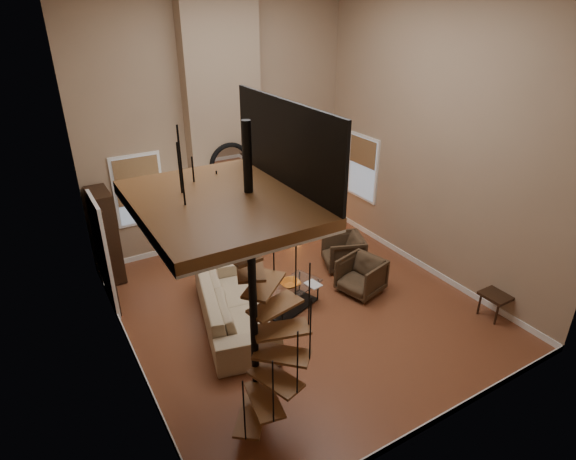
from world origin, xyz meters
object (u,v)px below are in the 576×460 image
hutch (106,235)px  armchair_near (347,251)px  sofa (233,303)px  side_chair (501,290)px  armchair_far (363,275)px  coffee_table (291,295)px  accent_lamp (296,219)px  floor_lamp (192,207)px

hutch → armchair_near: hutch is taller
sofa → side_chair: (4.18, -2.21, 0.13)m
hutch → armchair_far: (4.09, -3.00, -0.60)m
coffee_table → sofa: bearing=172.0°
armchair_far → accent_lamp: armchair_far is taller
coffee_table → accent_lamp: (1.85, 2.86, -0.03)m
armchair_far → side_chair: side_chair is taller
armchair_near → accent_lamp: size_ratio=1.72×
floor_lamp → accent_lamp: floor_lamp is taller
sofa → armchair_near: sofa is taller
sofa → armchair_far: sofa is taller
armchair_near → coffee_table: armchair_near is taller
hutch → armchair_near: bearing=-25.5°
floor_lamp → side_chair: floor_lamp is taller
accent_lamp → floor_lamp: bearing=-167.5°
hutch → accent_lamp: hutch is taller
sofa → floor_lamp: size_ratio=1.51×
hutch → accent_lamp: (4.44, 0.05, -0.70)m
floor_lamp → coffee_table: bearing=-66.3°
sofa → armchair_far: 2.62m
floor_lamp → armchair_near: bearing=-28.7°
armchair_far → accent_lamp: size_ratio=1.66×
hutch → side_chair: size_ratio=1.85×
accent_lamp → side_chair: bearing=-75.9°
armchair_near → side_chair: side_chair is taller
armchair_near → floor_lamp: bearing=-97.5°
hutch → sofa: 3.09m
sofa → hutch: bearing=43.2°
coffee_table → side_chair: bearing=-33.6°
armchair_near → side_chair: (1.30, -2.76, 0.17)m
armchair_far → floor_lamp: floor_lamp is taller
side_chair → hutch: bearing=139.4°
hutch → side_chair: bearing=-40.6°
hutch → side_chair: hutch is taller
floor_lamp → accent_lamp: 3.12m
coffee_table → side_chair: 3.71m
accent_lamp → side_chair: side_chair is taller
armchair_far → armchair_near: bearing=147.4°
armchair_far → coffee_table: bearing=-112.7°
armchair_near → accent_lamp: armchair_near is taller
armchair_near → side_chair: 3.06m
armchair_near → floor_lamp: (-2.76, 1.51, 1.06)m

